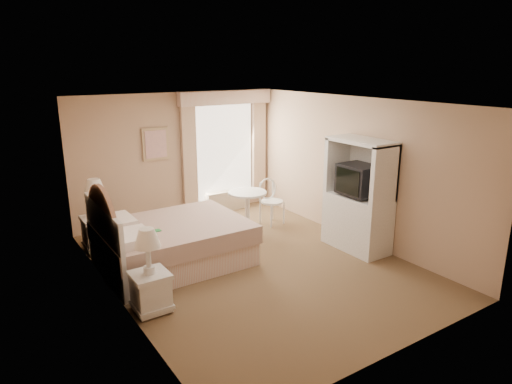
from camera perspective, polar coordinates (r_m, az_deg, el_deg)
room at (r=6.80m, az=-0.34°, el=0.63°), size 4.21×5.51×2.51m
window at (r=9.53m, az=-3.77°, el=5.55°), size 2.05×0.22×2.51m
framed_art at (r=8.91m, az=-12.44°, el=5.87°), size 0.52×0.04×0.62m
bed at (r=7.20m, az=-11.04°, el=-6.21°), size 2.19×1.72×1.52m
nightstand_near at (r=5.93m, az=-13.10°, el=-10.81°), size 0.45×0.45×1.09m
nightstand_far at (r=8.05m, az=-19.16°, el=-3.77°), size 0.50×0.50×1.20m
round_table at (r=8.47m, az=-1.08°, el=-1.58°), size 0.71×0.71×0.75m
cafe_chair at (r=8.87m, az=1.78°, el=-0.71°), size 0.47×0.47×0.88m
armoire at (r=7.75m, az=12.66°, el=-1.52°), size 0.56×1.12×1.87m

